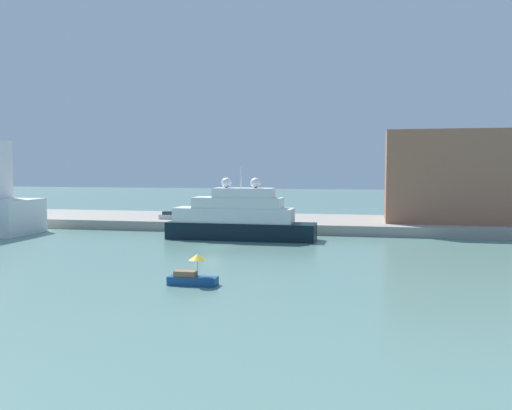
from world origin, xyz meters
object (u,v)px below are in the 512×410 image
Objects in this scene: small_motorboat at (193,275)px; parked_car at (172,216)px; harbor_building at (445,176)px; mooring_bollard at (278,221)px; large_yacht at (239,219)px; person_figure at (193,215)px.

parked_car is (-18.96, 44.47, 1.29)m from small_motorboat.
small_motorboat is 58.70m from harbor_building.
harbor_building is (28.05, 50.88, 8.35)m from small_motorboat.
small_motorboat is at bearing -91.15° from mooring_bollard.
large_yacht is at bearing -149.48° from harbor_building.
large_yacht is 32.48m from small_motorboat.
person_figure is (-43.45, -5.18, -6.95)m from harbor_building.
parked_car reaches higher than small_motorboat.
parked_car is at bearing 141.35° from large_yacht.
small_motorboat is 0.23× the size of harbor_building.
person_figure is at bearing -173.21° from harbor_building.
large_yacht reaches higher than parked_car.
mooring_bollard is at bearing 88.85° from small_motorboat.
mooring_bollard is at bearing 63.16° from large_yacht.
small_motorboat is 41.00m from mooring_bollard.
large_yacht is 30.78× the size of mooring_bollard.
large_yacht is 17.93m from person_figure.
person_figure is (-15.39, 45.70, 1.41)m from small_motorboat.
person_figure is (3.56, 1.23, 0.11)m from parked_car.
harbor_building reaches higher than person_figure.
small_motorboat reaches higher than mooring_bollard.
small_motorboat is 1.06× the size of parked_car.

